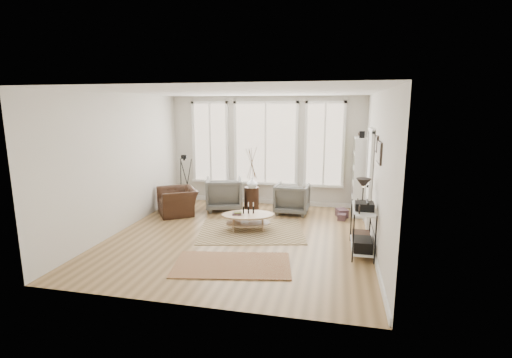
% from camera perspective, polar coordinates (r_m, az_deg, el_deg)
% --- Properties ---
extents(room, '(5.50, 5.54, 2.90)m').
position_cam_1_polar(room, '(7.36, -2.32, 1.71)').
color(room, '#9F7A4C').
rests_on(room, ground).
extents(bay_window, '(4.14, 0.12, 2.24)m').
position_cam_1_polar(bay_window, '(9.95, 1.48, 5.21)').
color(bay_window, tan).
rests_on(bay_window, ground).
extents(door, '(0.09, 1.06, 2.22)m').
position_cam_1_polar(door, '(8.32, 17.00, 0.20)').
color(door, silver).
rests_on(door, ground).
extents(bookcase, '(0.31, 0.85, 2.06)m').
position_cam_1_polar(bookcase, '(9.40, 15.63, 0.44)').
color(bookcase, white).
rests_on(bookcase, ground).
extents(low_shelf, '(0.38, 1.08, 1.30)m').
position_cam_1_polar(low_shelf, '(7.05, 16.07, -6.80)').
color(low_shelf, white).
rests_on(low_shelf, ground).
extents(wall_art, '(0.04, 0.88, 0.44)m').
position_cam_1_polar(wall_art, '(6.81, 18.34, 4.22)').
color(wall_art, black).
rests_on(wall_art, ground).
extents(rug_main, '(2.50, 2.09, 0.01)m').
position_cam_1_polar(rug_main, '(8.01, -0.73, -8.00)').
color(rug_main, brown).
rests_on(rug_main, ground).
extents(rug_runner, '(2.11, 1.41, 0.01)m').
position_cam_1_polar(rug_runner, '(6.41, -3.69, -13.00)').
color(rug_runner, brown).
rests_on(rug_runner, ground).
extents(coffee_table, '(1.26, 0.96, 0.52)m').
position_cam_1_polar(coffee_table, '(8.01, -1.29, -5.96)').
color(coffee_table, tan).
rests_on(coffee_table, ground).
extents(armchair_left, '(1.12, 1.14, 0.84)m').
position_cam_1_polar(armchair_left, '(9.60, -4.94, -2.24)').
color(armchair_left, '#5E5E59').
rests_on(armchair_left, ground).
extents(armchair_right, '(0.84, 0.86, 0.75)m').
position_cam_1_polar(armchair_right, '(9.28, 5.58, -2.99)').
color(armchair_right, '#5E5E59').
rests_on(armchair_right, ground).
extents(side_table, '(0.38, 0.38, 1.60)m').
position_cam_1_polar(side_table, '(9.57, -0.70, -0.09)').
color(side_table, '#341D12').
rests_on(side_table, ground).
extents(vase, '(0.34, 0.34, 0.28)m').
position_cam_1_polar(vase, '(9.44, -0.60, -0.61)').
color(vase, silver).
rests_on(vase, side_table).
extents(accent_chair, '(1.30, 1.27, 0.64)m').
position_cam_1_polar(accent_chair, '(9.39, -12.00, -3.37)').
color(accent_chair, '#341D12').
rests_on(accent_chair, ground).
extents(tripod_camera, '(0.48, 0.48, 1.38)m').
position_cam_1_polar(tripod_camera, '(10.04, -10.86, -0.56)').
color(tripod_camera, black).
rests_on(tripod_camera, ground).
extents(book_stack_near, '(0.32, 0.36, 0.19)m').
position_cam_1_polar(book_stack_near, '(9.23, 13.07, -5.11)').
color(book_stack_near, brown).
rests_on(book_stack_near, ground).
extents(book_stack_far, '(0.21, 0.25, 0.15)m').
position_cam_1_polar(book_stack_far, '(8.99, 13.08, -5.70)').
color(book_stack_far, brown).
rests_on(book_stack_far, ground).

